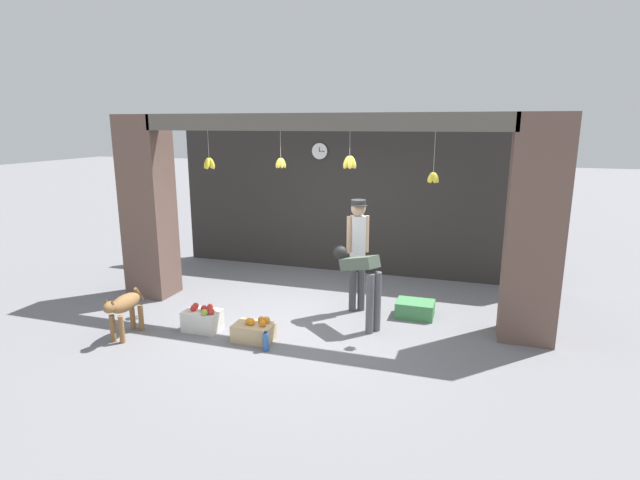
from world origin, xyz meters
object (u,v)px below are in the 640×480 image
Objects in this scene: shopkeeper at (358,246)px; water_bottle at (266,341)px; worker_stooping at (362,277)px; fruit_crate_oranges at (254,331)px; fruit_crate_apples at (203,319)px; wall_clock at (320,151)px; produce_box_green at (415,309)px; dog at (124,307)px.

shopkeeper is 6.58× the size of water_bottle.
worker_stooping is 2.12× the size of fruit_crate_oranges.
shopkeeper is 2.03m from fruit_crate_oranges.
worker_stooping is at bearing 21.41° from fruit_crate_apples.
worker_stooping is at bearing -60.62° from wall_clock.
fruit_crate_oranges is 1.99× the size of water_bottle.
shopkeeper is 5.40× the size of wall_clock.
produce_box_green is 2.10× the size of water_bottle.
worker_stooping is at bearing 49.42° from water_bottle.
produce_box_green is at bearing -42.40° from wall_clock.
fruit_crate_apples reaches higher than water_bottle.
shopkeeper reaches higher than water_bottle.
wall_clock reaches higher than fruit_crate_oranges.
wall_clock is (-1.44, 2.55, 1.58)m from worker_stooping.
dog is at bearing 146.36° from worker_stooping.
produce_box_green is at bearing 38.09° from fruit_crate_oranges.
fruit_crate_apples is at bearing 163.75° from water_bottle.
worker_stooping is 2.30m from fruit_crate_apples.
wall_clock reaches higher than worker_stooping.
water_bottle is at bearing 171.67° from worker_stooping.
water_bottle is at bearing 92.41° from dog.
wall_clock is (1.51, 3.87, 1.89)m from dog.
shopkeeper reaches higher than worker_stooping.
dog reaches higher than water_bottle.
wall_clock is (-0.47, 3.69, 2.19)m from water_bottle.
shopkeeper is 3.13× the size of produce_box_green.
fruit_crate_apples is at bearing 8.11° from shopkeeper.
worker_stooping is 4.21× the size of water_bottle.
worker_stooping is at bearing 80.25° from shopkeeper.
dog is 0.47× the size of shopkeeper.
dog reaches higher than fruit_crate_apples.
shopkeeper reaches higher than produce_box_green.
fruit_crate_oranges reaches higher than produce_box_green.
fruit_crate_oranges is 1.63× the size of wall_clock.
water_bottle is at bearing 37.23° from shopkeeper.
produce_box_green is 2.41m from water_bottle.
dog is 1.48× the size of produce_box_green.
water_bottle is (-1.66, -1.75, 0.00)m from produce_box_green.
produce_box_green is at bearing 27.31° from fruit_crate_apples.
produce_box_green is (2.76, 1.42, -0.04)m from fruit_crate_apples.
worker_stooping is 1.61m from water_bottle.
produce_box_green is 1.73× the size of wall_clock.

